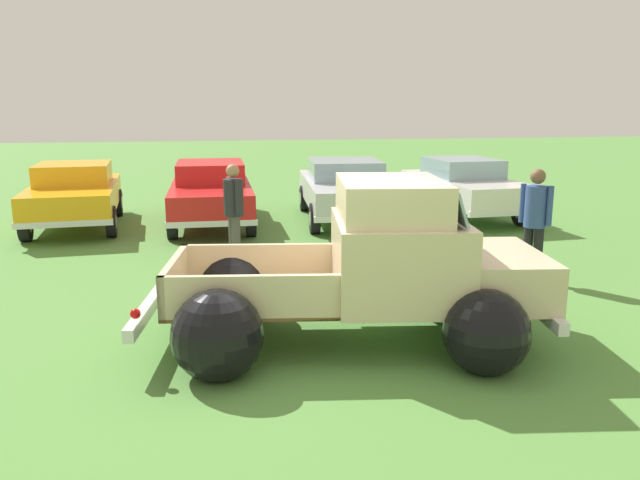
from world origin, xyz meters
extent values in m
plane|color=#548C3D|center=(0.00, 0.00, 0.00)|extent=(80.00, 80.00, 0.00)
cylinder|color=black|center=(1.55, 0.67, 0.38)|extent=(0.78, 0.32, 0.76)
cylinder|color=silver|center=(1.55, 0.67, 0.38)|extent=(0.37, 0.28, 0.34)
cylinder|color=black|center=(1.32, -1.06, 0.38)|extent=(0.78, 0.32, 0.76)
cylinder|color=silver|center=(1.32, -1.06, 0.38)|extent=(0.37, 0.28, 0.34)
cylinder|color=black|center=(-1.22, 1.04, 0.38)|extent=(0.78, 0.32, 0.76)
cylinder|color=silver|center=(-1.22, 1.04, 0.38)|extent=(0.37, 0.28, 0.34)
cylinder|color=black|center=(-1.45, -0.68, 0.38)|extent=(0.78, 0.32, 0.76)
cylinder|color=silver|center=(-1.45, -0.68, 0.38)|extent=(0.37, 0.28, 0.34)
sphere|color=black|center=(-1.21, 1.09, 0.44)|extent=(1.08, 1.08, 0.96)
sphere|color=black|center=(-1.46, -0.73, 0.44)|extent=(1.08, 1.08, 0.96)
cube|color=olive|center=(-0.94, 0.13, 0.54)|extent=(2.24, 1.80, 0.04)
cube|color=beige|center=(-0.84, 0.85, 0.77)|extent=(2.04, 0.35, 0.50)
cube|color=beige|center=(-1.04, -0.60, 0.77)|extent=(2.04, 0.35, 0.50)
cube|color=beige|center=(0.03, 0.00, 0.77)|extent=(0.29, 1.54, 0.50)
cube|color=beige|center=(-1.92, 0.26, 0.77)|extent=(0.29, 1.54, 0.50)
cube|color=beige|center=(0.64, -0.09, 0.99)|extent=(1.66, 1.88, 0.95)
cube|color=beige|center=(0.55, -0.07, 1.70)|extent=(1.35, 1.68, 0.45)
cube|color=#8CADB7|center=(1.18, -0.16, 1.68)|extent=(0.34, 1.47, 0.38)
cube|color=beige|center=(1.68, -0.23, 0.80)|extent=(1.46, 1.77, 0.55)
sphere|color=black|center=(1.56, 0.70, 0.42)|extent=(1.04, 1.04, 0.92)
sphere|color=black|center=(1.32, -1.09, 0.42)|extent=(1.04, 1.04, 0.92)
cube|color=silver|center=(-2.22, 0.30, 0.46)|extent=(0.38, 1.98, 0.14)
cube|color=silver|center=(2.22, -0.30, 0.46)|extent=(0.38, 1.98, 0.14)
sphere|color=red|center=(-2.07, 1.08, 0.64)|extent=(0.12, 0.12, 0.11)
sphere|color=red|center=(-2.29, -0.49, 0.64)|extent=(0.12, 0.12, 0.11)
cylinder|color=black|center=(-3.52, 6.59, 0.33)|extent=(0.25, 0.67, 0.66)
cylinder|color=silver|center=(-3.52, 6.59, 0.33)|extent=(0.23, 0.31, 0.30)
cylinder|color=black|center=(-5.18, 6.46, 0.33)|extent=(0.25, 0.67, 0.66)
cylinder|color=silver|center=(-5.18, 6.46, 0.33)|extent=(0.23, 0.31, 0.30)
cylinder|color=black|center=(-3.72, 9.22, 0.33)|extent=(0.25, 0.67, 0.66)
cylinder|color=silver|center=(-3.72, 9.22, 0.33)|extent=(0.23, 0.31, 0.30)
cylinder|color=black|center=(-5.38, 9.09, 0.33)|extent=(0.25, 0.67, 0.66)
cylinder|color=silver|center=(-5.38, 9.09, 0.33)|extent=(0.23, 0.31, 0.30)
cube|color=#F2A819|center=(-4.45, 7.84, 0.71)|extent=(2.09, 4.24, 0.55)
cube|color=#F2A819|center=(-4.46, 8.00, 1.21)|extent=(1.67, 1.84, 0.45)
cube|color=silver|center=(-4.60, 9.85, 0.45)|extent=(1.85, 0.24, 0.12)
cube|color=silver|center=(-4.30, 5.83, 0.45)|extent=(1.85, 0.24, 0.12)
cylinder|color=black|center=(-0.64, 6.14, 0.33)|extent=(0.21, 0.66, 0.66)
cylinder|color=silver|center=(-0.64, 6.14, 0.33)|extent=(0.21, 0.30, 0.30)
cylinder|color=black|center=(-2.25, 6.16, 0.33)|extent=(0.21, 0.66, 0.66)
cylinder|color=silver|center=(-2.25, 6.16, 0.33)|extent=(0.21, 0.30, 0.30)
cylinder|color=black|center=(-0.61, 9.12, 0.33)|extent=(0.21, 0.66, 0.66)
cylinder|color=silver|center=(-0.61, 9.12, 0.33)|extent=(0.21, 0.30, 0.30)
cylinder|color=black|center=(-2.22, 9.13, 0.33)|extent=(0.21, 0.66, 0.66)
cylinder|color=silver|center=(-2.22, 9.13, 0.33)|extent=(0.21, 0.30, 0.30)
cube|color=red|center=(-1.43, 7.64, 0.71)|extent=(1.78, 4.66, 0.55)
cube|color=red|center=(-1.43, 7.82, 1.21)|extent=(1.51, 1.97, 0.45)
cube|color=silver|center=(-1.41, 9.92, 0.45)|extent=(1.79, 0.12, 0.12)
cube|color=silver|center=(-1.45, 5.35, 0.45)|extent=(1.79, 0.12, 0.12)
cylinder|color=black|center=(2.47, 6.06, 0.33)|extent=(0.25, 0.67, 0.66)
cylinder|color=silver|center=(2.47, 6.06, 0.33)|extent=(0.23, 0.31, 0.30)
cylinder|color=black|center=(0.74, 6.19, 0.33)|extent=(0.25, 0.67, 0.66)
cylinder|color=silver|center=(0.74, 6.19, 0.33)|extent=(0.23, 0.31, 0.30)
cylinder|color=black|center=(2.70, 8.97, 0.33)|extent=(0.25, 0.67, 0.66)
cylinder|color=silver|center=(2.70, 8.97, 0.33)|extent=(0.23, 0.31, 0.30)
cylinder|color=black|center=(0.96, 9.11, 0.33)|extent=(0.25, 0.67, 0.66)
cylinder|color=silver|center=(0.96, 9.11, 0.33)|extent=(0.23, 0.31, 0.30)
cube|color=silver|center=(1.72, 7.58, 0.71)|extent=(2.20, 4.70, 0.55)
cube|color=#8CADB7|center=(1.73, 7.76, 1.21)|extent=(1.76, 2.04, 0.45)
cube|color=silver|center=(1.89, 9.82, 0.45)|extent=(1.92, 0.25, 0.12)
cube|color=silver|center=(1.55, 5.34, 0.45)|extent=(1.92, 0.25, 0.12)
cylinder|color=black|center=(5.54, 6.20, 0.33)|extent=(0.24, 0.67, 0.66)
cylinder|color=silver|center=(5.54, 6.20, 0.33)|extent=(0.23, 0.31, 0.30)
cylinder|color=black|center=(3.94, 6.10, 0.33)|extent=(0.24, 0.67, 0.66)
cylinder|color=silver|center=(3.94, 6.10, 0.33)|extent=(0.23, 0.31, 0.30)
cylinder|color=black|center=(5.38, 8.83, 0.33)|extent=(0.24, 0.67, 0.66)
cylinder|color=silver|center=(5.38, 8.83, 0.33)|extent=(0.23, 0.31, 0.30)
cylinder|color=black|center=(3.78, 8.73, 0.33)|extent=(0.24, 0.67, 0.66)
cylinder|color=silver|center=(3.78, 8.73, 0.33)|extent=(0.23, 0.31, 0.30)
cube|color=silver|center=(4.66, 7.47, 0.71)|extent=(1.98, 4.22, 0.55)
cube|color=#8CADB7|center=(4.65, 7.63, 1.21)|extent=(1.59, 1.82, 0.45)
cube|color=silver|center=(4.54, 9.48, 0.45)|extent=(1.79, 0.21, 0.12)
cube|color=silver|center=(4.79, 5.45, 0.45)|extent=(1.79, 0.21, 0.12)
cylinder|color=black|center=(3.46, 2.07, 0.43)|extent=(0.21, 0.21, 0.86)
cylinder|color=black|center=(3.56, 1.94, 0.43)|extent=(0.21, 0.21, 0.86)
cylinder|color=#334C8C|center=(3.51, 2.01, 1.19)|extent=(0.48, 0.48, 0.65)
cylinder|color=#334C8C|center=(3.38, 2.18, 1.22)|extent=(0.13, 0.13, 0.61)
cylinder|color=#334C8C|center=(3.65, 1.83, 1.22)|extent=(0.13, 0.13, 0.61)
sphere|color=brown|center=(3.51, 2.01, 1.66)|extent=(0.33, 0.33, 0.23)
cylinder|color=navy|center=(1.38, 1.98, 0.39)|extent=(0.21, 0.21, 0.77)
cylinder|color=navy|center=(1.27, 2.11, 0.39)|extent=(0.21, 0.21, 0.77)
cylinder|color=silver|center=(1.33, 2.04, 1.06)|extent=(0.48, 0.48, 0.58)
cylinder|color=silver|center=(1.48, 1.88, 1.09)|extent=(0.13, 0.13, 0.55)
cylinder|color=brown|center=(1.18, 2.21, 1.09)|extent=(0.13, 0.13, 0.55)
sphere|color=brown|center=(1.33, 2.04, 1.48)|extent=(0.29, 0.29, 0.21)
cylinder|color=#4C4742|center=(-1.05, 3.86, 0.42)|extent=(0.19, 0.19, 0.85)
cylinder|color=#4C4742|center=(-1.10, 4.02, 0.42)|extent=(0.19, 0.19, 0.85)
cylinder|color=#26262B|center=(-1.07, 3.94, 1.16)|extent=(0.42, 0.42, 0.64)
cylinder|color=#26262B|center=(-1.01, 3.73, 1.20)|extent=(0.11, 0.11, 0.60)
cylinder|color=#A87A56|center=(-1.13, 4.15, 1.20)|extent=(0.11, 0.11, 0.60)
sphere|color=#A87A56|center=(-1.07, 3.94, 1.63)|extent=(0.29, 0.29, 0.23)
camera|label=1|loc=(-1.50, -6.89, 2.78)|focal=35.29mm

